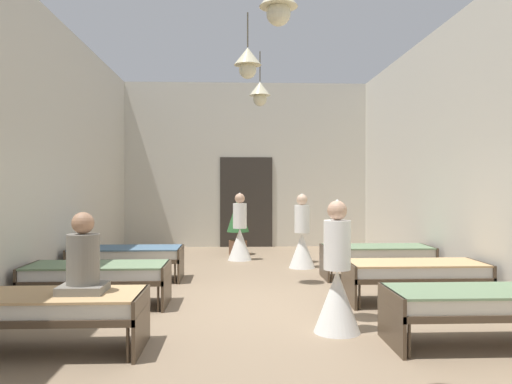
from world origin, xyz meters
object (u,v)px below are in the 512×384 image
at_px(nurse_far_aisle, 302,241).
at_px(patient_seated_primary, 83,263).
at_px(bed_left_row_0, 46,307).
at_px(bed_right_row_0, 481,303).
at_px(bed_left_row_2, 127,255).
at_px(nurse_near_aisle, 337,285).
at_px(bed_left_row_1, 98,274).
at_px(nurse_mid_aisle, 240,236).
at_px(bed_right_row_2, 377,253).
at_px(bed_right_row_1, 415,272).
at_px(potted_plant, 238,222).

distance_m(nurse_far_aisle, patient_seated_primary, 5.75).
distance_m(bed_left_row_0, patient_seated_primary, 0.56).
bearing_deg(bed_right_row_0, bed_left_row_0, 180.00).
height_order(bed_left_row_2, nurse_near_aisle, nurse_near_aisle).
height_order(bed_left_row_1, patient_seated_primary, patient_seated_primary).
height_order(bed_right_row_0, bed_left_row_2, same).
xyz_separation_m(nurse_mid_aisle, patient_seated_primary, (-1.63, -6.08, 0.34)).
height_order(nurse_mid_aisle, patient_seated_primary, nurse_mid_aisle).
bearing_deg(bed_right_row_2, patient_seated_primary, -136.90).
height_order(bed_left_row_1, bed_right_row_2, same).
distance_m(bed_right_row_2, nurse_far_aisle, 1.68).
bearing_deg(bed_right_row_2, nurse_near_aisle, -112.81).
bearing_deg(bed_right_row_2, bed_left_row_1, -156.51).
bearing_deg(patient_seated_primary, bed_right_row_0, -0.52).
xyz_separation_m(bed_right_row_0, patient_seated_primary, (-4.02, 0.04, 0.43)).
bearing_deg(bed_right_row_1, bed_left_row_1, 180.00).
relative_size(bed_left_row_0, nurse_far_aisle, 1.28).
relative_size(bed_right_row_1, potted_plant, 1.39).
height_order(bed_left_row_1, nurse_near_aisle, nurse_near_aisle).
height_order(bed_left_row_0, potted_plant, potted_plant).
bearing_deg(bed_left_row_1, bed_right_row_2, 23.49).
bearing_deg(bed_right_row_0, bed_left_row_1, 156.51).
height_order(bed_right_row_2, potted_plant, potted_plant).
height_order(bed_right_row_0, bed_left_row_1, same).
distance_m(bed_left_row_1, bed_right_row_2, 4.77).
bearing_deg(bed_left_row_2, bed_left_row_0, -90.00).
bearing_deg(bed_left_row_0, nurse_far_aisle, 57.37).
relative_size(bed_right_row_2, nurse_far_aisle, 1.28).
bearing_deg(nurse_near_aisle, bed_right_row_1, 177.54).
bearing_deg(bed_right_row_2, bed_left_row_0, -139.00).
distance_m(bed_right_row_0, bed_left_row_1, 4.77).
relative_size(bed_right_row_1, nurse_near_aisle, 1.28).
bearing_deg(nurse_far_aisle, nurse_near_aisle, -16.84).
bearing_deg(bed_right_row_1, bed_right_row_2, 90.00).
relative_size(bed_right_row_2, patient_seated_primary, 2.38).
relative_size(bed_left_row_1, bed_right_row_2, 1.00).
xyz_separation_m(nurse_near_aisle, nurse_mid_aisle, (-1.01, 5.59, 0.00)).
bearing_deg(nurse_mid_aisle, bed_right_row_0, 82.35).
bearing_deg(nurse_near_aisle, bed_left_row_1, -71.90).
bearing_deg(nurse_far_aisle, bed_left_row_2, -83.46).
distance_m(bed_left_row_0, bed_left_row_2, 3.80).
bearing_deg(bed_left_row_2, bed_right_row_2, 0.00).
relative_size(nurse_far_aisle, patient_seated_primary, 1.86).
bearing_deg(bed_right_row_1, nurse_mid_aisle, 119.51).
distance_m(bed_right_row_1, patient_seated_primary, 4.45).
relative_size(bed_right_row_0, potted_plant, 1.39).
xyz_separation_m(bed_right_row_1, bed_right_row_2, (0.00, 1.90, 0.00)).
bearing_deg(bed_left_row_2, potted_plant, 59.04).
relative_size(nurse_near_aisle, patient_seated_primary, 1.86).
bearing_deg(potted_plant, bed_right_row_0, -71.05).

